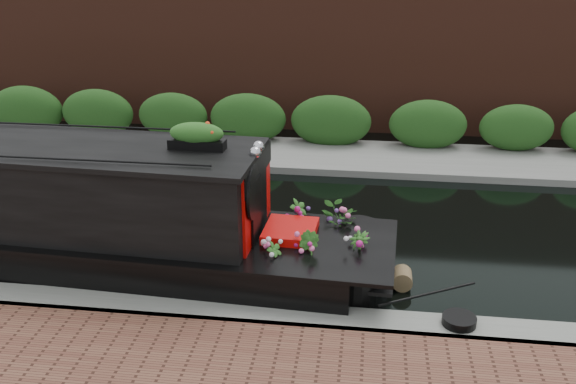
# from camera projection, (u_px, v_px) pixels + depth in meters

# --- Properties ---
(ground) EXTENTS (80.00, 80.00, 0.00)m
(ground) POSITION_uv_depth(u_px,v_px,m) (210.00, 225.00, 12.60)
(ground) COLOR black
(ground) RESTS_ON ground
(near_bank_coping) EXTENTS (40.00, 0.60, 0.50)m
(near_bank_coping) POSITION_uv_depth(u_px,v_px,m) (157.00, 319.00, 9.57)
(near_bank_coping) COLOR slate
(near_bank_coping) RESTS_ON ground
(far_bank_path) EXTENTS (40.00, 2.40, 0.34)m
(far_bank_path) POSITION_uv_depth(u_px,v_px,m) (250.00, 156.00, 16.45)
(far_bank_path) COLOR slate
(far_bank_path) RESTS_ON ground
(far_hedge) EXTENTS (40.00, 1.10, 2.80)m
(far_hedge) POSITION_uv_depth(u_px,v_px,m) (256.00, 145.00, 17.28)
(far_hedge) COLOR #1F4717
(far_hedge) RESTS_ON ground
(far_brick_wall) EXTENTS (40.00, 1.00, 8.00)m
(far_brick_wall) POSITION_uv_depth(u_px,v_px,m) (268.00, 124.00, 19.21)
(far_brick_wall) COLOR #4B2419
(far_brick_wall) RESTS_ON ground
(narrowboat) EXTENTS (12.32, 2.75, 2.87)m
(narrowboat) POSITION_uv_depth(u_px,v_px,m) (15.00, 217.00, 10.88)
(narrowboat) COLOR black
(narrowboat) RESTS_ON ground
(rope_fender) EXTENTS (0.32, 0.37, 0.32)m
(rope_fender) POSITION_uv_depth(u_px,v_px,m) (402.00, 278.00, 10.36)
(rope_fender) COLOR brown
(rope_fender) RESTS_ON ground
(coiled_mooring_rope) EXTENTS (0.48, 0.48, 0.12)m
(coiled_mooring_rope) POSITION_uv_depth(u_px,v_px,m) (459.00, 320.00, 8.97)
(coiled_mooring_rope) COLOR black
(coiled_mooring_rope) RESTS_ON near_bank_coping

